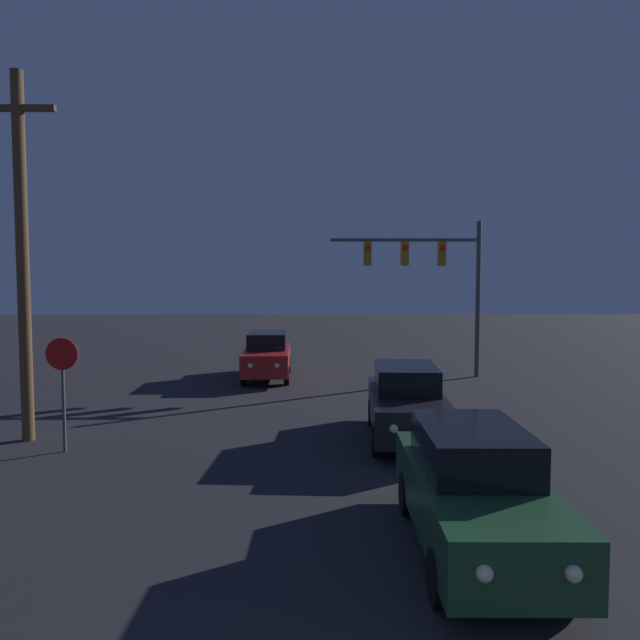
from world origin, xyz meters
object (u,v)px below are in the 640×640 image
Objects in this scene: car_far at (267,355)px; stop_sign at (63,373)px; car_mid at (406,402)px; traffic_signal_mast at (434,269)px; utility_pole at (22,252)px; car_near at (474,489)px.

stop_sign is (-3.66, -9.75, 0.86)m from car_far.
traffic_signal_mast is at bearing -101.10° from car_mid.
utility_pole is at bearing -140.78° from traffic_signal_mast.
car_near is 5.97m from car_mid.
utility_pole is (-4.89, -8.77, 3.49)m from car_far.
car_near is at bearing 93.91° from car_mid.
car_far is 7.01m from traffic_signal_mast.
traffic_signal_mast is (2.26, 14.99, 3.19)m from car_near.
car_mid is at bearing 7.80° from stop_sign.
car_far is at bearing 69.45° from stop_sign.
stop_sign is at bearing 11.13° from car_mid.
utility_pole reaches higher than car_near.
utility_pole is at bearing 141.37° from stop_sign.
car_far is 10.45m from stop_sign.
car_far is at bearing -177.21° from traffic_signal_mast.
stop_sign is at bearing -134.52° from traffic_signal_mast.
car_mid is 0.56× the size of utility_pole.
traffic_signal_mast is 14.29m from stop_sign.
traffic_signal_mast reaches higher than car_far.
utility_pole is (-8.86, 5.92, 3.49)m from car_near.
car_far is (-3.91, 8.72, 0.00)m from car_mid.
traffic_signal_mast is (2.32, 9.02, 3.19)m from car_mid.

